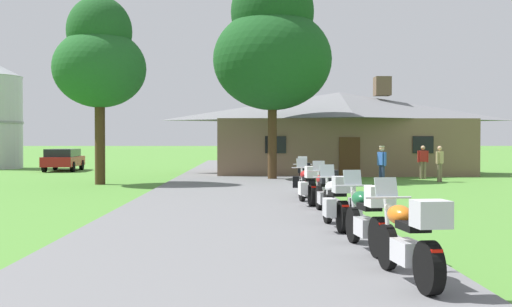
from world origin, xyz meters
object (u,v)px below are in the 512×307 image
object	(u,v)px
bystander_tan_shirt_beside_signpost	(440,162)
bystander_blue_shirt_by_tree	(382,163)
tree_left_near	(100,58)
parked_red_suv_far_left	(63,159)
motorcycle_white_third_in_row	(337,203)
motorcycle_green_second_in_row	(368,217)
tree_by_lodge_front	(272,46)
motorcycle_orange_farthest_in_row	(303,180)
motorcycle_red_fifth_in_row	(309,185)
motorcycle_red_fourth_in_row	(325,191)
motorcycle_orange_nearest_to_camera	(411,240)
bystander_red_shirt_near_lodge	(423,160)

from	to	relation	value
bystander_tan_shirt_beside_signpost	bystander_blue_shirt_by_tree	distance (m)	3.72
tree_left_near	parked_red_suv_far_left	world-z (taller)	tree_left_near
motorcycle_white_third_in_row	motorcycle_green_second_in_row	bearing A→B (deg)	-91.58
bystander_tan_shirt_beside_signpost	tree_by_lodge_front	world-z (taller)	tree_by_lodge_front
parked_red_suv_far_left	motorcycle_orange_farthest_in_row	bearing A→B (deg)	-58.68
motorcycle_orange_farthest_in_row	tree_by_lodge_front	bearing A→B (deg)	97.21
bystander_blue_shirt_by_tree	motorcycle_red_fifth_in_row	bearing A→B (deg)	-48.90
motorcycle_red_fourth_in_row	tree_by_lodge_front	xyz separation A→B (m)	(-0.63, 14.59, 5.91)
motorcycle_green_second_in_row	tree_left_near	world-z (taller)	tree_left_near
motorcycle_red_fifth_in_row	motorcycle_orange_farthest_in_row	size ratio (longest dim) A/B	1.00
motorcycle_orange_nearest_to_camera	bystander_tan_shirt_beside_signpost	distance (m)	21.65
bystander_tan_shirt_beside_signpost	motorcycle_orange_nearest_to_camera	bearing A→B (deg)	24.96
motorcycle_orange_nearest_to_camera	motorcycle_orange_farthest_in_row	bearing A→B (deg)	84.39
bystander_blue_shirt_by_tree	parked_red_suv_far_left	size ratio (longest dim) A/B	0.36
tree_by_lodge_front	bystander_red_shirt_near_lodge	bearing A→B (deg)	4.81
motorcycle_orange_nearest_to_camera	motorcycle_red_fourth_in_row	size ratio (longest dim) A/B	1.00
motorcycle_white_third_in_row	motorcycle_red_fourth_in_row	bearing A→B (deg)	83.64
motorcycle_white_third_in_row	bystander_tan_shirt_beside_signpost	xyz separation A→B (m)	(7.15, 15.67, 0.32)
motorcycle_red_fourth_in_row	parked_red_suv_far_left	world-z (taller)	parked_red_suv_far_left
bystander_red_shirt_near_lodge	tree_left_near	distance (m)	16.33
bystander_red_shirt_near_lodge	bystander_blue_shirt_by_tree	world-z (taller)	bystander_blue_shirt_by_tree
motorcycle_red_fifth_in_row	parked_red_suv_far_left	world-z (taller)	parked_red_suv_far_left
bystander_red_shirt_near_lodge	tree_by_lodge_front	world-z (taller)	tree_by_lodge_front
motorcycle_orange_farthest_in_row	tree_left_near	bearing A→B (deg)	144.95
motorcycle_orange_farthest_in_row	tree_by_lodge_front	size ratio (longest dim) A/B	0.20
bystander_red_shirt_near_lodge	motorcycle_orange_nearest_to_camera	bearing A→B (deg)	-104.46
motorcycle_white_third_in_row	parked_red_suv_far_left	distance (m)	29.90
tree_left_near	bystander_blue_shirt_by_tree	bearing A→B (deg)	-2.97
motorcycle_white_third_in_row	bystander_tan_shirt_beside_signpost	bearing A→B (deg)	61.26
bystander_red_shirt_near_lodge	bystander_blue_shirt_by_tree	xyz separation A→B (m)	(-3.05, -4.32, 0.02)
motorcycle_orange_farthest_in_row	bystander_tan_shirt_beside_signpost	bearing A→B (deg)	52.16
parked_red_suv_far_left	tree_left_near	bearing A→B (deg)	-71.14
motorcycle_orange_nearest_to_camera	bystander_blue_shirt_by_tree	bearing A→B (deg)	72.09
motorcycle_orange_nearest_to_camera	tree_by_lodge_front	size ratio (longest dim) A/B	0.20
motorcycle_orange_nearest_to_camera	bystander_tan_shirt_beside_signpost	size ratio (longest dim) A/B	1.25
parked_red_suv_far_left	bystander_red_shirt_near_lodge	bearing A→B (deg)	-27.02
motorcycle_orange_nearest_to_camera	bystander_red_shirt_near_lodge	xyz separation A→B (m)	(6.87, 22.83, 0.31)
bystander_blue_shirt_by_tree	tree_by_lodge_front	xyz separation A→B (m)	(-4.54, 3.68, 5.58)
motorcycle_red_fifth_in_row	bystander_tan_shirt_beside_signpost	distance (m)	12.90
motorcycle_orange_nearest_to_camera	motorcycle_white_third_in_row	size ratio (longest dim) A/B	1.00
motorcycle_orange_farthest_in_row	motorcycle_white_third_in_row	bearing A→B (deg)	-86.61
motorcycle_green_second_in_row	bystander_blue_shirt_by_tree	distance (m)	16.66
motorcycle_red_fifth_in_row	bystander_tan_shirt_beside_signpost	bearing A→B (deg)	50.02
parked_red_suv_far_left	motorcycle_red_fifth_in_row	bearing A→B (deg)	-62.39
tree_by_lodge_front	bystander_blue_shirt_by_tree	bearing A→B (deg)	-39.03
motorcycle_orange_nearest_to_camera	bystander_red_shirt_near_lodge	distance (m)	23.84
motorcycle_orange_nearest_to_camera	bystander_tan_shirt_beside_signpost	xyz separation A→B (m)	(6.96, 20.50, 0.31)
motorcycle_white_third_in_row	parked_red_suv_far_left	world-z (taller)	parked_red_suv_far_left
motorcycle_green_second_in_row	tree_left_near	xyz separation A→B (m)	(-8.30, 16.83, 4.88)
motorcycle_red_fourth_in_row	motorcycle_red_fifth_in_row	world-z (taller)	same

